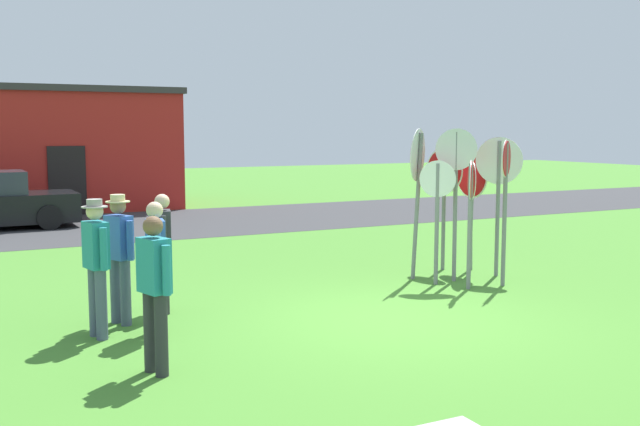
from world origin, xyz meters
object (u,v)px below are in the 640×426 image
(stop_sign_nearest, at_px, (505,189))
(stop_sign_rear_left, at_px, (456,179))
(person_in_blue, at_px, (154,286))
(stop_sign_low_front, at_px, (444,186))
(stop_sign_leaning_right, at_px, (470,203))
(person_in_dark_shirt, at_px, (156,260))
(stop_sign_far_back, at_px, (471,199))
(stop_sign_leaning_left, at_px, (499,181))
(person_on_left, at_px, (96,260))
(stop_sign_tallest, at_px, (471,187))
(stop_sign_center_cluster, at_px, (437,202))
(stop_sign_rear_right, at_px, (417,175))
(person_with_sunhat, at_px, (163,246))
(person_holding_notes, at_px, (119,251))

(stop_sign_nearest, xyz_separation_m, stop_sign_rear_left, (-0.48, 0.70, 0.15))
(stop_sign_nearest, height_order, person_in_blue, stop_sign_nearest)
(stop_sign_low_front, xyz_separation_m, stop_sign_leaning_right, (-0.61, -1.54, -0.15))
(person_in_dark_shirt, bearing_deg, stop_sign_far_back, 11.63)
(stop_sign_leaning_left, xyz_separation_m, stop_sign_nearest, (-0.44, -0.69, -0.09))
(person_in_dark_shirt, bearing_deg, person_on_left, 166.44)
(stop_sign_low_front, xyz_separation_m, person_on_left, (-6.51, -1.72, -0.57))
(stop_sign_tallest, height_order, stop_sign_center_cluster, stop_sign_tallest)
(stop_sign_leaning_left, height_order, stop_sign_rear_left, stop_sign_rear_left)
(stop_sign_nearest, distance_m, stop_sign_rear_left, 0.86)
(stop_sign_rear_right, xyz_separation_m, person_with_sunhat, (-4.51, -0.33, -0.86))
(stop_sign_nearest, bearing_deg, person_in_blue, -163.98)
(stop_sign_leaning_left, xyz_separation_m, person_with_sunhat, (-5.95, 0.07, -0.75))
(stop_sign_nearest, xyz_separation_m, stop_sign_rear_right, (-0.99, 1.09, 0.21))
(stop_sign_rear_left, relative_size, stop_sign_center_cluster, 1.25)
(stop_sign_rear_left, height_order, stop_sign_tallest, stop_sign_rear_left)
(stop_sign_rear_left, bearing_deg, person_in_dark_shirt, -169.53)
(stop_sign_tallest, xyz_separation_m, person_in_blue, (-6.63, -3.14, -0.59))
(stop_sign_far_back, height_order, person_holding_notes, stop_sign_far_back)
(stop_sign_center_cluster, relative_size, person_holding_notes, 1.20)
(person_in_blue, bearing_deg, stop_sign_nearest, 16.02)
(stop_sign_leaning_left, xyz_separation_m, stop_sign_tallest, (-0.09, 0.65, -0.16))
(stop_sign_low_front, height_order, stop_sign_center_cluster, stop_sign_low_front)
(stop_sign_far_back, height_order, stop_sign_rear_right, stop_sign_rear_right)
(stop_sign_leaning_right, distance_m, person_on_left, 5.91)
(stop_sign_low_front, bearing_deg, person_holding_notes, -169.02)
(stop_sign_leaning_right, bearing_deg, stop_sign_low_front, 68.35)
(stop_sign_center_cluster, height_order, person_with_sunhat, stop_sign_center_cluster)
(stop_sign_low_front, distance_m, person_with_sunhat, 5.54)
(person_in_blue, bearing_deg, person_in_dark_shirt, 75.28)
(stop_sign_leaning_left, xyz_separation_m, stop_sign_rear_left, (-0.92, 0.01, 0.06))
(stop_sign_tallest, relative_size, stop_sign_leaning_right, 1.06)
(person_on_left, bearing_deg, person_with_sunhat, 39.89)
(stop_sign_leaning_left, distance_m, person_with_sunhat, 5.99)
(stop_sign_rear_left, relative_size, person_in_blue, 1.54)
(person_in_blue, bearing_deg, person_holding_notes, 87.75)
(stop_sign_leaning_left, relative_size, person_in_dark_shirt, 1.45)
(person_in_dark_shirt, bearing_deg, stop_sign_center_cluster, 10.32)
(stop_sign_nearest, bearing_deg, person_holding_notes, 176.25)
(stop_sign_nearest, height_order, stop_sign_tallest, stop_sign_nearest)
(stop_sign_nearest, height_order, person_with_sunhat, stop_sign_nearest)
(stop_sign_leaning_left, relative_size, stop_sign_leaning_right, 1.17)
(stop_sign_rear_left, bearing_deg, stop_sign_rear_right, 142.75)
(person_with_sunhat, bearing_deg, stop_sign_low_front, 8.64)
(stop_sign_rear_right, distance_m, stop_sign_tallest, 1.40)
(stop_sign_rear_left, bearing_deg, stop_sign_leaning_right, -106.69)
(stop_sign_rear_right, bearing_deg, person_on_left, -167.66)
(stop_sign_rear_right, distance_m, stop_sign_leaning_right, 1.17)
(stop_sign_leaning_right, bearing_deg, stop_sign_rear_left, 73.31)
(person_holding_notes, bearing_deg, stop_sign_nearest, -3.75)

